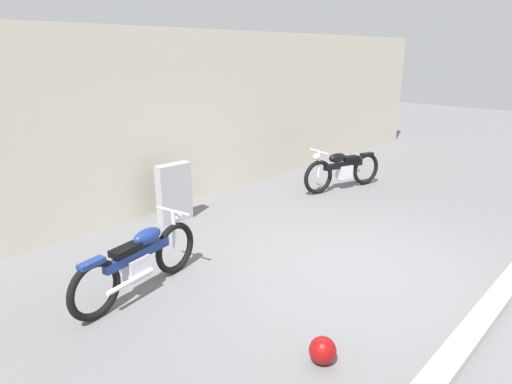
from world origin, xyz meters
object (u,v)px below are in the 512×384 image
stone_marker (174,193)px  motorcycle_blue (139,260)px  motorcycle_black (342,169)px  helmet (323,350)px

stone_marker → motorcycle_blue: (-1.77, -1.66, -0.08)m
stone_marker → motorcycle_black: bearing=-17.4°
motorcycle_blue → motorcycle_black: size_ratio=0.99×
stone_marker → motorcycle_black: (3.58, -1.12, -0.07)m
helmet → motorcycle_blue: motorcycle_blue is taller
stone_marker → helmet: size_ratio=3.85×
motorcycle_blue → stone_marker: bearing=32.7°
stone_marker → motorcycle_blue: size_ratio=0.52×
helmet → motorcycle_blue: bearing=100.8°
stone_marker → helmet: (-1.31, -4.04, -0.38)m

